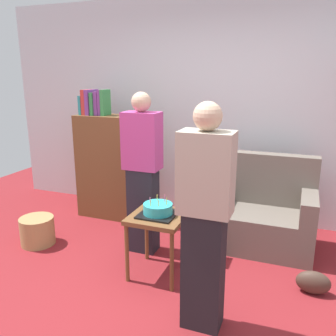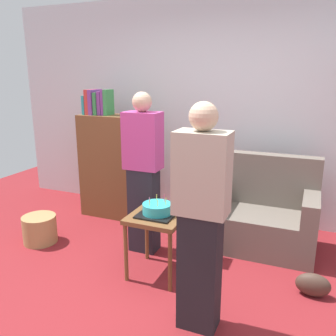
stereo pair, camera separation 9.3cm
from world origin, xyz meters
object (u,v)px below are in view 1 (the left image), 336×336
at_px(couch, 260,214).
at_px(person_blowing_candles, 143,173).
at_px(birthday_cake, 158,210).
at_px(side_table, 158,224).
at_px(bookshelf, 109,164).
at_px(wicker_basket, 37,231).
at_px(person_holding_cake, 205,219).
at_px(handbag, 313,282).

bearing_deg(couch, person_blowing_candles, -152.71).
bearing_deg(birthday_cake, side_table, -116.68).
distance_m(couch, birthday_cake, 1.27).
relative_size(couch, bookshelf, 0.68).
relative_size(side_table, person_blowing_candles, 0.36).
xyz_separation_m(couch, wicker_basket, (-2.24, -0.87, -0.19)).
height_order(person_holding_cake, wicker_basket, person_holding_cake).
height_order(person_blowing_candles, handbag, person_blowing_candles).
relative_size(bookshelf, person_holding_cake, 0.99).
distance_m(person_holding_cake, handbag, 1.27).
distance_m(side_table, birthday_cake, 0.14).
bearing_deg(person_blowing_candles, wicker_basket, 174.67).
height_order(person_holding_cake, handbag, person_holding_cake).
bearing_deg(wicker_basket, couch, 21.14).
bearing_deg(handbag, wicker_basket, -178.00).
bearing_deg(wicker_basket, person_holding_cake, -16.71).
bearing_deg(bookshelf, side_table, -44.26).
bearing_deg(handbag, birthday_cake, -172.21).
xyz_separation_m(birthday_cake, wicker_basket, (-1.45, 0.09, -0.48)).
distance_m(person_blowing_candles, person_holding_cake, 1.26).
height_order(birthday_cake, person_holding_cake, person_holding_cake).
bearing_deg(bookshelf, couch, -4.14).
height_order(couch, wicker_basket, couch).
xyz_separation_m(side_table, person_blowing_candles, (-0.32, 0.38, 0.34)).
bearing_deg(side_table, bookshelf, 135.74).
bearing_deg(couch, person_holding_cake, -98.74).
bearing_deg(handbag, bookshelf, 159.69).
relative_size(side_table, person_holding_cake, 0.36).
relative_size(person_blowing_candles, wicker_basket, 4.53).
distance_m(bookshelf, handbag, 2.68).
distance_m(side_table, wicker_basket, 1.49).
relative_size(couch, person_blowing_candles, 0.67).
xyz_separation_m(birthday_cake, handbag, (1.33, 0.18, -0.53)).
distance_m(birthday_cake, handbag, 1.45).
xyz_separation_m(bookshelf, person_holding_cake, (1.68, -1.61, 0.14)).
height_order(couch, bookshelf, bookshelf).
bearing_deg(birthday_cake, wicker_basket, 176.64).
xyz_separation_m(side_table, handbag, (1.33, 0.18, -0.39)).
bearing_deg(birthday_cake, person_blowing_candles, 130.23).
xyz_separation_m(side_table, birthday_cake, (0.00, 0.00, 0.14)).
relative_size(person_blowing_candles, handbag, 5.82).
bearing_deg(handbag, side_table, -172.21).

